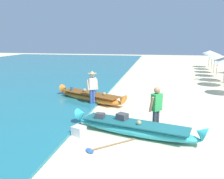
% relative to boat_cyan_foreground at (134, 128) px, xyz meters
% --- Properties ---
extents(ground_plane, '(80.00, 80.00, 0.00)m').
position_rel_boat_cyan_foreground_xyz_m(ground_plane, '(1.19, 0.01, -0.25)').
color(ground_plane, beige).
extents(boat_cyan_foreground, '(4.62, 1.84, 0.73)m').
position_rel_boat_cyan_foreground_xyz_m(boat_cyan_foreground, '(0.00, 0.00, 0.00)').
color(boat_cyan_foreground, '#33B2BC').
rests_on(boat_cyan_foreground, ground).
extents(boat_orange_midground, '(4.18, 2.53, 0.75)m').
position_rel_boat_cyan_foreground_xyz_m(boat_orange_midground, '(-2.66, 3.88, 0.00)').
color(boat_orange_midground, orange).
rests_on(boat_orange_midground, ground).
extents(person_vendor_hatted, '(0.56, 0.48, 1.72)m').
position_rel_boat_cyan_foreground_xyz_m(person_vendor_hatted, '(-2.35, 3.21, 0.74)').
color(person_vendor_hatted, '#3D5BA8').
rests_on(person_vendor_hatted, ground).
extents(person_tourist_customer, '(0.52, 0.54, 1.61)m').
position_rel_boat_cyan_foreground_xyz_m(person_tourist_customer, '(0.73, 0.41, 0.66)').
color(person_tourist_customer, '#333842').
rests_on(person_tourist_customer, ground).
extents(parasol_row_3, '(1.60, 1.60, 1.91)m').
position_rel_boat_cyan_foreground_xyz_m(parasol_row_3, '(5.70, 13.55, 1.50)').
color(parasol_row_3, '#8E6B47').
rests_on(parasol_row_3, ground).
extents(parasol_row_4, '(1.60, 1.60, 1.91)m').
position_rel_boat_cyan_foreground_xyz_m(parasol_row_4, '(5.98, 15.84, 1.50)').
color(parasol_row_4, '#8E6B47').
rests_on(parasol_row_4, ground).
extents(parasol_row_5, '(1.60, 1.60, 1.91)m').
position_rel_boat_cyan_foreground_xyz_m(parasol_row_5, '(6.26, 18.23, 1.50)').
color(parasol_row_5, '#8E6B47').
rests_on(parasol_row_5, ground).
extents(parasol_row_6, '(1.60, 1.60, 1.91)m').
position_rel_boat_cyan_foreground_xyz_m(parasol_row_6, '(6.44, 20.45, 1.50)').
color(parasol_row_6, '#8E6B47').
rests_on(parasol_row_6, ground).
extents(cooler_box, '(0.52, 0.48, 0.32)m').
position_rel_boat_cyan_foreground_xyz_m(cooler_box, '(-1.83, -0.40, -0.09)').
color(cooler_box, silver).
rests_on(cooler_box, ground).
extents(paddle, '(1.43, 1.28, 0.05)m').
position_rel_boat_cyan_foreground_xyz_m(paddle, '(-0.74, -1.10, -0.22)').
color(paddle, '#8E6B47').
rests_on(paddle, ground).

